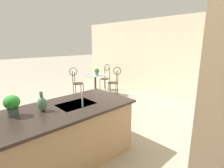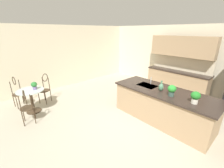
{
  "view_description": "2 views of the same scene",
  "coord_description": "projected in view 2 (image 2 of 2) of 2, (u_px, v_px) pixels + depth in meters",
  "views": [
    {
      "loc": [
        1.12,
        3.11,
        1.87
      ],
      "look_at": [
        -1.6,
        0.26,
        0.92
      ],
      "focal_mm": 27.6,
      "sensor_mm": 36.0,
      "label": 1
    },
    {
      "loc": [
        2.11,
        -2.72,
        2.47
      ],
      "look_at": [
        -1.22,
        0.3,
        0.84
      ],
      "focal_mm": 23.66,
      "sensor_mm": 36.0,
      "label": 2
    }
  ],
  "objects": [
    {
      "name": "wall_left_window",
      "position": [
        61.0,
        57.0,
        6.54
      ],
      "size": [
        0.12,
        7.8,
        2.7
      ],
      "primitive_type": "cube",
      "color": "beige",
      "rests_on": "ground"
    },
    {
      "name": "sink_faucet",
      "position": [
        151.0,
        81.0,
        4.51
      ],
      "size": [
        0.02,
        0.02,
        0.22
      ],
      "primitive_type": "cylinder",
      "color": "#B2B5BA",
      "rests_on": "kitchen_island"
    },
    {
      "name": "vase_on_counter",
      "position": [
        161.0,
        87.0,
        3.99
      ],
      "size": [
        0.13,
        0.13,
        0.29
      ],
      "color": "#4C7A5B",
      "rests_on": "kitchen_island"
    },
    {
      "name": "potted_plant_counter_far",
      "position": [
        195.0,
        97.0,
        3.29
      ],
      "size": [
        0.2,
        0.2,
        0.28
      ],
      "color": "beige",
      "rests_on": "kitchen_island"
    },
    {
      "name": "chair_toward_desk",
      "position": [
        27.0,
        105.0,
        3.98
      ],
      "size": [
        0.52,
        0.47,
        1.04
      ],
      "color": "#3D2D1E",
      "rests_on": "ground"
    },
    {
      "name": "potted_plant_counter_near",
      "position": [
        172.0,
        90.0,
        3.67
      ],
      "size": [
        0.2,
        0.2,
        0.29
      ],
      "color": "#385147",
      "rests_on": "kitchen_island"
    },
    {
      "name": "bistro_table",
      "position": [
        32.0,
        99.0,
        4.64
      ],
      "size": [
        0.8,
        0.8,
        0.74
      ],
      "color": "#3D2D1E",
      "rests_on": "ground"
    },
    {
      "name": "back_counter_run",
      "position": [
        176.0,
        81.0,
        6.17
      ],
      "size": [
        2.44,
        0.64,
        1.52
      ],
      "color": "tan",
      "rests_on": "ground"
    },
    {
      "name": "potted_plant_on_table",
      "position": [
        34.0,
        85.0,
        4.56
      ],
      "size": [
        0.17,
        0.17,
        0.24
      ],
      "color": "#7A669E",
      "rests_on": "bistro_table"
    },
    {
      "name": "kitchen_island",
      "position": [
        162.0,
        105.0,
        4.21
      ],
      "size": [
        2.8,
        1.06,
        0.92
      ],
      "color": "tan",
      "rests_on": "ground"
    },
    {
      "name": "chair_near_window",
      "position": [
        45.0,
        87.0,
        5.26
      ],
      "size": [
        0.52,
        0.52,
        1.04
      ],
      "color": "#3D2D1E",
      "rests_on": "ground"
    },
    {
      "name": "ground_plane",
      "position": [
        134.0,
        126.0,
        4.03
      ],
      "size": [
        40.0,
        40.0,
        0.0
      ],
      "primitive_type": "plane",
      "color": "#B2A893"
    },
    {
      "name": "upper_cabinet_run",
      "position": [
        182.0,
        46.0,
        5.67
      ],
      "size": [
        2.4,
        0.36,
        0.76
      ],
      "color": "tan",
      "rests_on": "back_counter_run"
    },
    {
      "name": "wall_back",
      "position": [
        195.0,
        60.0,
        5.88
      ],
      "size": [
        9.0,
        0.12,
        2.7
      ],
      "primitive_type": "cube",
      "color": "beige",
      "rests_on": "ground"
    },
    {
      "name": "chair_by_island",
      "position": [
        17.0,
        91.0,
        4.95
      ],
      "size": [
        0.51,
        0.43,
        1.04
      ],
      "color": "#3D2D1E",
      "rests_on": "ground"
    }
  ]
}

